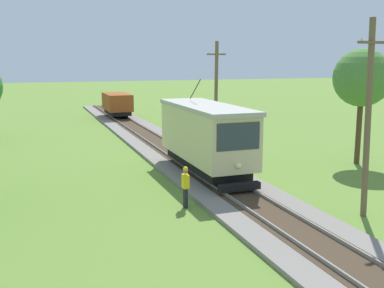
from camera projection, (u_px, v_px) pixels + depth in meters
The scene contains 6 objects.
red_tram at pixel (206, 135), 24.02m from camera, with size 2.60×8.54×4.79m.
freight_car at pixel (117, 104), 47.62m from camera, with size 2.40×5.20×2.31m.
utility_pole_near_tram at pixel (368, 117), 17.56m from camera, with size 1.40×0.48×7.71m.
utility_pole_mid at pixel (216, 94), 31.66m from camera, with size 1.40×0.39×7.38m.
track_worker at pixel (185, 185), 18.96m from camera, with size 0.25×0.38×1.78m.
tree_horizon at pixel (362, 78), 26.34m from camera, with size 3.36×3.36×6.78m.
Camera 1 is at (-8.69, -0.17, 6.16)m, focal length 42.51 mm.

